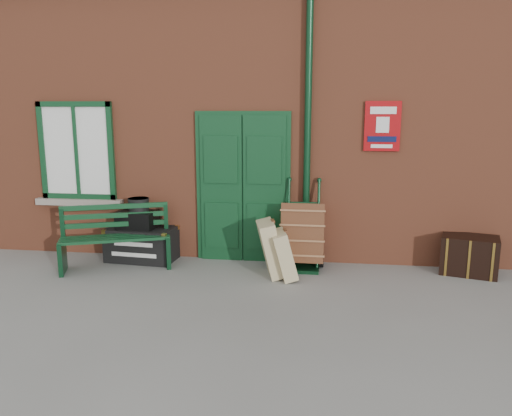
% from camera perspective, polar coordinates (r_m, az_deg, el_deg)
% --- Properties ---
extents(ground, '(80.00, 80.00, 0.00)m').
position_cam_1_polar(ground, '(6.34, -0.84, -9.98)').
color(ground, gray).
rests_on(ground, ground).
extents(station_building, '(10.30, 4.30, 4.36)m').
position_cam_1_polar(station_building, '(9.37, 2.28, 10.54)').
color(station_building, '#9F5033').
rests_on(station_building, ground).
extents(bench, '(1.61, 0.99, 0.95)m').
position_cam_1_polar(bench, '(7.55, -15.76, -3.05)').
color(bench, '#103C1E').
rests_on(bench, ground).
extents(houdini_trunk, '(1.06, 0.65, 0.51)m').
position_cam_1_polar(houdini_trunk, '(7.86, -12.92, -4.02)').
color(houdini_trunk, black).
rests_on(houdini_trunk, ground).
extents(strongbox, '(0.59, 0.45, 0.25)m').
position_cam_1_polar(strongbox, '(7.79, -13.39, -1.29)').
color(strongbox, black).
rests_on(strongbox, houdini_trunk).
extents(hatbox, '(0.33, 0.33, 0.20)m').
position_cam_1_polar(hatbox, '(7.73, -13.26, 0.36)').
color(hatbox, black).
rests_on(hatbox, strongbox).
extents(suitcase_back, '(0.50, 0.61, 0.79)m').
position_cam_1_polar(suitcase_back, '(6.94, 1.75, -4.62)').
color(suitcase_back, '#C7B483').
rests_on(suitcase_back, ground).
extents(suitcase_front, '(0.46, 0.55, 0.68)m').
position_cam_1_polar(suitcase_front, '(6.85, 3.16, -5.34)').
color(suitcase_front, '#C7B483').
rests_on(suitcase_front, ground).
extents(porter_trolley, '(0.62, 0.67, 1.27)m').
position_cam_1_polar(porter_trolley, '(7.30, 5.36, -3.05)').
color(porter_trolley, black).
rests_on(porter_trolley, ground).
extents(dark_trunk, '(0.85, 0.67, 0.54)m').
position_cam_1_polar(dark_trunk, '(7.67, 23.18, -4.96)').
color(dark_trunk, black).
rests_on(dark_trunk, ground).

